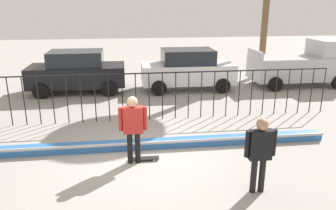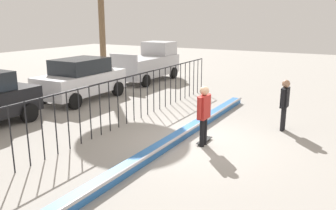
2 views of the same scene
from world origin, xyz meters
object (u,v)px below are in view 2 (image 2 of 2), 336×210
at_px(skateboard, 204,140).
at_px(pickup_truck, 149,63).
at_px(skateboarder, 204,110).
at_px(parked_car_white, 81,79).
at_px(camera_operator, 285,100).

relative_size(skateboard, pickup_truck, 0.17).
bearing_deg(skateboarder, parked_car_white, 63.12).
bearing_deg(parked_car_white, camera_operator, -89.21).
bearing_deg(camera_operator, pickup_truck, -93.03).
distance_m(skateboard, parked_car_white, 7.73).
bearing_deg(skateboard, pickup_truck, 37.57).
height_order(skateboarder, parked_car_white, parked_car_white).
xyz_separation_m(camera_operator, parked_car_white, (0.13, 9.08, -0.06)).
xyz_separation_m(camera_operator, pickup_truck, (5.95, 9.09, 0.00)).
distance_m(skateboard, pickup_truck, 11.11).
xyz_separation_m(skateboarder, skateboard, (0.26, 0.07, -1.02)).
bearing_deg(skateboarder, skateboard, 9.44).
bearing_deg(camera_operator, parked_car_white, -60.64).
height_order(skateboard, parked_car_white, parked_car_white).
xyz_separation_m(skateboarder, parked_car_white, (2.78, 7.32, -0.11)).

